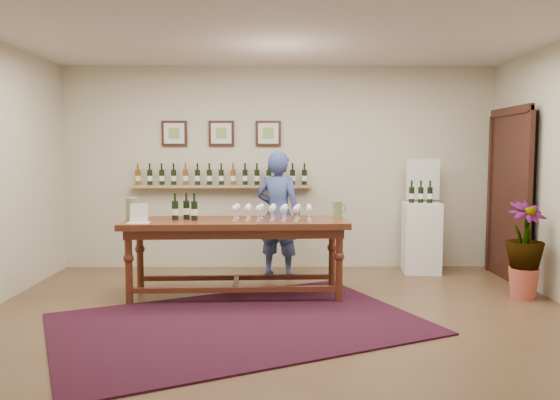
{
  "coord_description": "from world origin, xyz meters",
  "views": [
    {
      "loc": [
        -0.04,
        -5.12,
        1.62
      ],
      "look_at": [
        0.0,
        0.8,
        1.1
      ],
      "focal_mm": 35.0,
      "sensor_mm": 36.0,
      "label": 1
    }
  ],
  "objects_px": {
    "tasting_table": "(236,232)",
    "person": "(278,214)",
    "display_pedestal": "(421,237)",
    "potted_plant": "(525,250)"
  },
  "relations": [
    {
      "from": "tasting_table",
      "to": "person",
      "type": "height_order",
      "value": "person"
    },
    {
      "from": "tasting_table",
      "to": "display_pedestal",
      "type": "height_order",
      "value": "display_pedestal"
    },
    {
      "from": "potted_plant",
      "to": "person",
      "type": "height_order",
      "value": "person"
    },
    {
      "from": "tasting_table",
      "to": "person",
      "type": "distance_m",
      "value": 1.14
    },
    {
      "from": "tasting_table",
      "to": "person",
      "type": "xyz_separation_m",
      "value": [
        0.48,
        1.03,
        0.08
      ]
    },
    {
      "from": "tasting_table",
      "to": "person",
      "type": "bearing_deg",
      "value": 62.98
    },
    {
      "from": "display_pedestal",
      "to": "tasting_table",
      "type": "bearing_deg",
      "value": -152.41
    },
    {
      "from": "person",
      "to": "display_pedestal",
      "type": "bearing_deg",
      "value": -153.11
    },
    {
      "from": "tasting_table",
      "to": "potted_plant",
      "type": "distance_m",
      "value": 3.2
    },
    {
      "from": "display_pedestal",
      "to": "person",
      "type": "height_order",
      "value": "person"
    }
  ]
}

